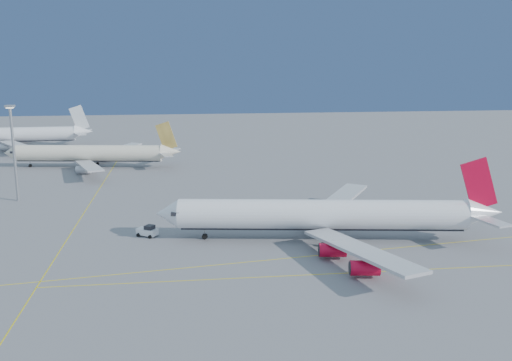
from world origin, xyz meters
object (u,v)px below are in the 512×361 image
Objects in this scene: airliner_virgin at (329,215)px; airliner_etihad at (93,153)px; pushback_tug at (148,231)px; light_mast at (13,145)px; airliner_third at (14,135)px.

airliner_etihad is (-56.45, 80.69, -0.43)m from airliner_virgin.
airliner_etihad is at bearing 133.08° from airliner_virgin.
airliner_etihad is 12.58× the size of pushback_tug.
pushback_tug is at bearing -44.22° from light_mast.
pushback_tug is at bearing 177.37° from airliner_virgin.
airliner_etihad reaches higher than pushback_tug.
pushback_tug is (-34.81, 6.60, -3.88)m from airliner_virgin.
light_mast reaches higher than airliner_etihad.
light_mast is (-11.68, -41.67, 9.28)m from airliner_etihad.
light_mast is at bearing 158.30° from airliner_virgin.
airliner_virgin is 35.65m from pushback_tug.
airliner_third is 91.79m from light_mast.
airliner_third is at bearing 136.48° from airliner_etihad.
airliner_etihad is 77.27m from pushback_tug.
light_mast reaches higher than airliner_third.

